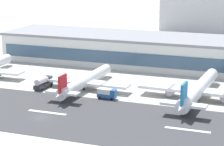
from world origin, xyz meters
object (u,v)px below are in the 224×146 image
Objects in this scene: terminal_building at (174,52)px; airliner_red_tail_gate_1 at (84,82)px; airliner_blue_tail_gate_2 at (198,90)px; service_box_truck_0 at (107,93)px; service_fuel_truck_1 at (43,83)px.

airliner_red_tail_gate_1 is at bearing -114.31° from terminal_building.
airliner_red_tail_gate_1 is at bearing 94.93° from airliner_blue_tail_gate_2.
airliner_red_tail_gate_1 is 6.93× the size of service_box_truck_0.
airliner_red_tail_gate_1 is at bearing -72.80° from service_fuel_truck_1.
airliner_blue_tail_gate_2 is at bearing -86.40° from airliner_red_tail_gate_1.
terminal_building is at bearing 80.60° from service_box_truck_0.
airliner_blue_tail_gate_2 is (37.99, 1.54, 0.35)m from airliner_red_tail_gate_1.
service_fuel_truck_1 reaches higher than service_box_truck_0.
service_fuel_truck_1 is at bearing 97.82° from airliner_blue_tail_gate_2.
airliner_blue_tail_gate_2 is (17.79, -43.17, -2.87)m from terminal_building.
service_fuel_truck_1 is (-13.65, -3.17, -0.76)m from airliner_red_tail_gate_1.
airliner_blue_tail_gate_2 reaches higher than service_box_truck_0.
airliner_red_tail_gate_1 is 4.83× the size of service_fuel_truck_1.
airliner_red_tail_gate_1 is 13.02m from service_box_truck_0.
airliner_blue_tail_gate_2 is 5.44× the size of service_fuel_truck_1.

